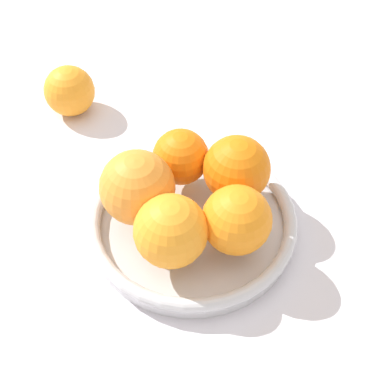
# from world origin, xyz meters

# --- Properties ---
(ground_plane) EXTENTS (4.00, 4.00, 0.00)m
(ground_plane) POSITION_xyz_m (0.00, 0.00, 0.00)
(ground_plane) COLOR silver
(fruit_bowl) EXTENTS (0.24, 0.24, 0.03)m
(fruit_bowl) POSITION_xyz_m (0.00, 0.00, 0.01)
(fruit_bowl) COLOR silver
(fruit_bowl) RESTS_ON ground_plane
(orange_pile) EXTENTS (0.18, 0.19, 0.08)m
(orange_pile) POSITION_xyz_m (-0.00, 0.00, 0.07)
(orange_pile) COLOR orange
(orange_pile) RESTS_ON fruit_bowl
(stray_orange) EXTENTS (0.07, 0.07, 0.07)m
(stray_orange) POSITION_xyz_m (0.27, -0.01, 0.04)
(stray_orange) COLOR orange
(stray_orange) RESTS_ON ground_plane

